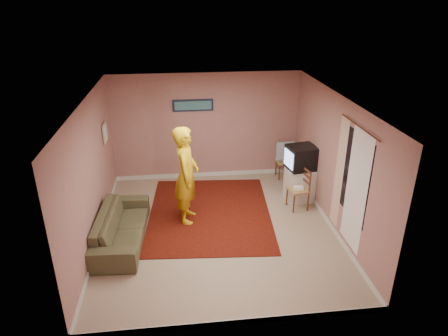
{
  "coord_description": "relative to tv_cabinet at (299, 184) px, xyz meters",
  "views": [
    {
      "loc": [
        -0.65,
        -6.67,
        4.29
      ],
      "look_at": [
        0.21,
        0.6,
        1.04
      ],
      "focal_mm": 32.0,
      "sensor_mm": 36.0,
      "label": 1
    }
  ],
  "objects": [
    {
      "name": "wall_back",
      "position": [
        -1.95,
        1.45,
        0.93
      ],
      "size": [
        4.5,
        0.02,
        2.6
      ],
      "primitive_type": "cube",
      "color": "#A7796E",
      "rests_on": "ground"
    },
    {
      "name": "chair_a",
      "position": [
        -0.04,
        1.15,
        0.16
      ],
      "size": [
        0.4,
        0.38,
        0.47
      ],
      "rotation": [
        0.0,
        0.0,
        0.02
      ],
      "color": "tan",
      "rests_on": "ground"
    },
    {
      "name": "blue_throw",
      "position": [
        -0.04,
        1.15,
        0.33
      ],
      "size": [
        0.45,
        0.06,
        0.47
      ],
      "primitive_type": "cube",
      "color": "#81A4D4",
      "rests_on": "chair_a"
    },
    {
      "name": "area_rug",
      "position": [
        -2.04,
        -0.41,
        -0.36
      ],
      "size": [
        2.74,
        3.32,
        0.02
      ],
      "primitive_type": "cube",
      "rotation": [
        0.0,
        0.0,
        -0.08
      ],
      "color": "black",
      "rests_on": "ground"
    },
    {
      "name": "ceiling",
      "position": [
        -1.95,
        -1.05,
        2.23
      ],
      "size": [
        4.5,
        5.0,
        0.02
      ],
      "primitive_type": "cube",
      "color": "silver",
      "rests_on": "wall_back"
    },
    {
      "name": "tv_cabinet",
      "position": [
        0.0,
        0.0,
        0.0
      ],
      "size": [
        0.59,
        0.53,
        0.75
      ],
      "primitive_type": "cube",
      "color": "silver",
      "rests_on": "ground"
    },
    {
      "name": "baseboard_left",
      "position": [
        -4.19,
        -1.05,
        -0.32
      ],
      "size": [
        0.02,
        5.0,
        0.1
      ],
      "primitive_type": "cube",
      "color": "silver",
      "rests_on": "ground"
    },
    {
      "name": "crt_tv",
      "position": [
        -0.01,
        -0.0,
        0.63
      ],
      "size": [
        0.67,
        0.62,
        0.51
      ],
      "rotation": [
        0.0,
        0.0,
        0.16
      ],
      "color": "black",
      "rests_on": "tv_cabinet"
    },
    {
      "name": "chair_b",
      "position": [
        -0.15,
        -0.41,
        0.18
      ],
      "size": [
        0.45,
        0.47,
        0.49
      ],
      "rotation": [
        0.0,
        0.0,
        -1.41
      ],
      "color": "tan",
      "rests_on": "ground"
    },
    {
      "name": "baseboard_front",
      "position": [
        -1.95,
        -3.54,
        -0.32
      ],
      "size": [
        4.5,
        0.02,
        0.1
      ],
      "primitive_type": "cube",
      "color": "silver",
      "rests_on": "ground"
    },
    {
      "name": "curtain_floral",
      "position": [
        0.26,
        -1.4,
        0.88
      ],
      "size": [
        0.01,
        0.35,
        2.1
      ],
      "primitive_type": "cube",
      "color": "#EEE8CB",
      "rests_on": "wall_right"
    },
    {
      "name": "picture_left",
      "position": [
        -4.17,
        0.55,
        1.18
      ],
      "size": [
        0.04,
        0.38,
        0.42
      ],
      "color": "tan",
      "rests_on": "wall_left"
    },
    {
      "name": "wall_right",
      "position": [
        0.3,
        -1.05,
        0.93
      ],
      "size": [
        0.02,
        5.0,
        2.6
      ],
      "primitive_type": "cube",
      "color": "#A7796E",
      "rests_on": "ground"
    },
    {
      "name": "dvd_player",
      "position": [
        -0.04,
        1.15,
        0.1
      ],
      "size": [
        0.34,
        0.26,
        0.06
      ],
      "primitive_type": "cube",
      "rotation": [
        0.0,
        0.0,
        0.09
      ],
      "color": "#A4A4A8",
      "rests_on": "chair_a"
    },
    {
      "name": "baseboard_right",
      "position": [
        0.29,
        -1.05,
        -0.32
      ],
      "size": [
        0.02,
        5.0,
        0.1
      ],
      "primitive_type": "cube",
      "color": "silver",
      "rests_on": "ground"
    },
    {
      "name": "game_console",
      "position": [
        -0.15,
        -0.41,
        0.11
      ],
      "size": [
        0.23,
        0.18,
        0.04
      ],
      "primitive_type": "cube",
      "rotation": [
        0.0,
        0.0,
        -0.15
      ],
      "color": "white",
      "rests_on": "chair_b"
    },
    {
      "name": "baseboard_back",
      "position": [
        -1.95,
        1.44,
        -0.32
      ],
      "size": [
        4.5,
        0.02,
        0.1
      ],
      "primitive_type": "cube",
      "color": "silver",
      "rests_on": "ground"
    },
    {
      "name": "wall_left",
      "position": [
        -4.2,
        -1.05,
        0.93
      ],
      "size": [
        0.02,
        5.0,
        2.6
      ],
      "primitive_type": "cube",
      "color": "#A7796E",
      "rests_on": "ground"
    },
    {
      "name": "curtain_sheer",
      "position": [
        0.28,
        -2.1,
        0.88
      ],
      "size": [
        0.01,
        0.75,
        2.1
      ],
      "primitive_type": "cube",
      "color": "white",
      "rests_on": "wall_right"
    },
    {
      "name": "person",
      "position": [
        -2.5,
        -0.6,
        0.62
      ],
      "size": [
        0.57,
        0.78,
        1.99
      ],
      "primitive_type": "imported",
      "rotation": [
        0.0,
        0.0,
        1.43
      ],
      "color": "gold",
      "rests_on": "ground"
    },
    {
      "name": "ground",
      "position": [
        -1.95,
        -1.05,
        -0.37
      ],
      "size": [
        5.0,
        5.0,
        0.0
      ],
      "primitive_type": "plane",
      "color": "tan",
      "rests_on": "ground"
    },
    {
      "name": "curtain_rod",
      "position": [
        0.25,
        -1.95,
        1.95
      ],
      "size": [
        0.02,
        1.4,
        0.02
      ],
      "primitive_type": "cylinder",
      "rotation": [
        1.57,
        0.0,
        0.0
      ],
      "color": "brown",
      "rests_on": "wall_right"
    },
    {
      "name": "picture_back",
      "position": [
        -2.25,
        1.42,
        1.48
      ],
      "size": [
        0.95,
        0.04,
        0.28
      ],
      "color": "#131C36",
      "rests_on": "wall_back"
    },
    {
      "name": "sofa",
      "position": [
        -3.75,
        -1.23,
        -0.07
      ],
      "size": [
        0.92,
        2.1,
        0.6
      ],
      "primitive_type": "imported",
      "rotation": [
        0.0,
        0.0,
        1.52
      ],
      "color": "#4E492F",
      "rests_on": "ground"
    },
    {
      "name": "wall_front",
      "position": [
        -1.95,
        -3.55,
        0.93
      ],
      "size": [
        4.5,
        0.02,
        2.6
      ],
      "primitive_type": "cube",
      "color": "#A7796E",
      "rests_on": "ground"
    },
    {
      "name": "window",
      "position": [
        0.29,
        -1.95,
        1.08
      ],
      "size": [
        0.01,
        1.1,
        1.5
      ],
      "primitive_type": "cube",
      "color": "black",
      "rests_on": "wall_right"
    }
  ]
}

